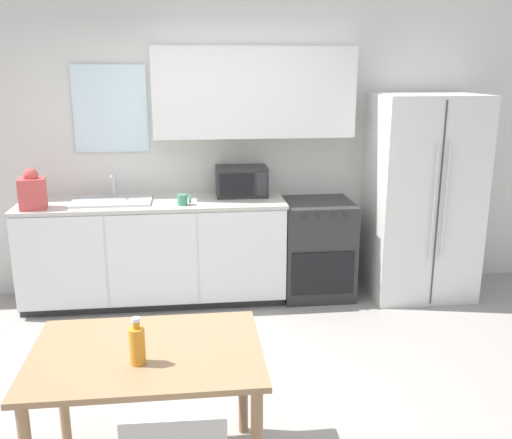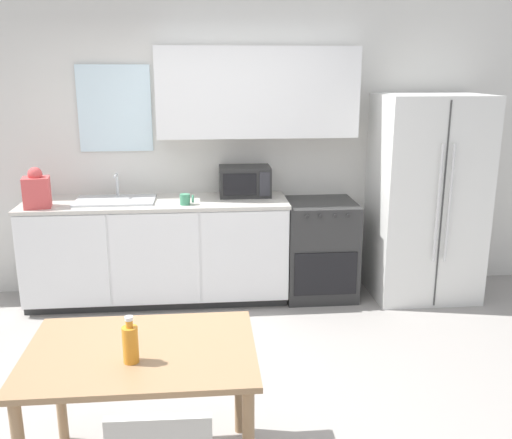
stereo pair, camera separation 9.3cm
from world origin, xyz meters
name	(u,v)px [view 2 (the right image)]	position (x,y,z in m)	size (l,w,h in m)	color
ground_plane	(197,393)	(0.00, 0.00, 0.00)	(12.00, 12.00, 0.00)	gray
wall_back	(205,138)	(0.10, 1.93, 1.45)	(12.00, 0.38, 2.70)	silver
kitchen_counter	(158,251)	(-0.35, 1.62, 0.47)	(2.33, 0.65, 0.94)	#333333
oven_range	(319,249)	(1.13, 1.62, 0.45)	(0.64, 0.64, 0.89)	#2D2D2D
refrigerator	(426,198)	(2.09, 1.56, 0.93)	(0.93, 0.78, 1.86)	silver
kitchen_sink	(115,200)	(-0.71, 1.62, 0.95)	(0.69, 0.41, 0.22)	#B7BABC
microwave	(245,181)	(0.45, 1.75, 1.08)	(0.46, 0.32, 0.27)	#282828
coffee_mug	(186,199)	(-0.08, 1.44, 0.99)	(0.12, 0.09, 0.09)	#3F8C66
grocery_bag_0	(37,190)	(-1.32, 1.45, 1.09)	(0.24, 0.22, 0.34)	#D14C4C
dining_table	(142,368)	(-0.25, -0.77, 0.63)	(1.13, 0.81, 0.74)	#997551
drink_bottle	(130,343)	(-0.28, -0.89, 0.83)	(0.07, 0.07, 0.23)	orange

